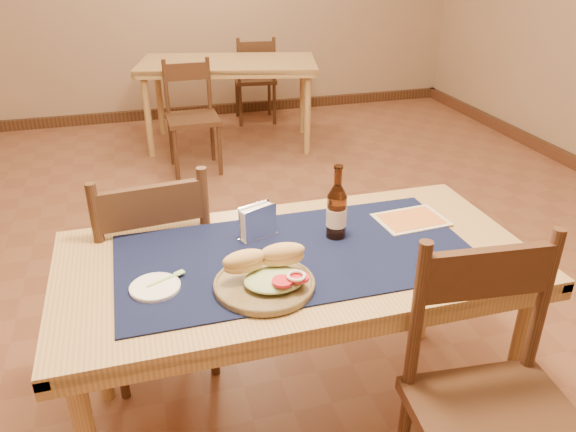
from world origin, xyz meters
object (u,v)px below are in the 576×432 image
object	(u,v)px
chair_main_near	(496,410)
main_table	(296,275)
back_table	(228,70)
sandwich_plate	(267,277)
chair_main_far	(154,267)
beer_bottle	(337,211)
napkin_holder	(258,222)

from	to	relation	value
chair_main_near	main_table	bearing A→B (deg)	124.02
back_table	sandwich_plate	xyz separation A→B (m)	(-0.52, -3.45, 0.12)
back_table	chair_main_far	world-z (taller)	chair_main_far
sandwich_plate	beer_bottle	size ratio (longest dim) A/B	1.16
chair_main_far	back_table	bearing A→B (deg)	73.32
napkin_holder	sandwich_plate	bearing A→B (deg)	-98.46
napkin_holder	beer_bottle	bearing A→B (deg)	-15.13
chair_main_near	beer_bottle	distance (m)	0.80
main_table	back_table	size ratio (longest dim) A/B	0.98
sandwich_plate	chair_main_near	bearing A→B (deg)	-38.75
main_table	beer_bottle	bearing A→B (deg)	24.29
chair_main_far	beer_bottle	world-z (taller)	beer_bottle
napkin_holder	chair_main_near	bearing A→B (deg)	-56.19
chair_main_far	sandwich_plate	size ratio (longest dim) A/B	3.10
chair_main_near	chair_main_far	bearing A→B (deg)	129.45
chair_main_near	beer_bottle	xyz separation A→B (m)	(-0.24, 0.69, 0.34)
chair_main_far	sandwich_plate	xyz separation A→B (m)	(0.33, -0.63, 0.28)
chair_main_near	napkin_holder	xyz separation A→B (m)	(-0.51, 0.76, 0.29)
chair_main_far	napkin_holder	bearing A→B (deg)	-39.87
sandwich_plate	napkin_holder	world-z (taller)	napkin_holder
main_table	chair_main_far	bearing A→B (deg)	135.52
back_table	napkin_holder	xyz separation A→B (m)	(-0.47, -3.14, 0.15)
sandwich_plate	beer_bottle	xyz separation A→B (m)	(0.32, 0.24, 0.07)
back_table	napkin_holder	size ratio (longest dim) A/B	11.03
back_table	chair_main_far	size ratio (longest dim) A/B	1.68
main_table	sandwich_plate	xyz separation A→B (m)	(-0.14, -0.16, 0.12)
main_table	chair_main_near	xyz separation A→B (m)	(0.41, -0.61, -0.15)
main_table	back_table	world-z (taller)	same
beer_bottle	chair_main_near	bearing A→B (deg)	-70.74
beer_bottle	napkin_holder	bearing A→B (deg)	164.87
sandwich_plate	back_table	bearing A→B (deg)	81.42
beer_bottle	napkin_holder	size ratio (longest dim) A/B	1.83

